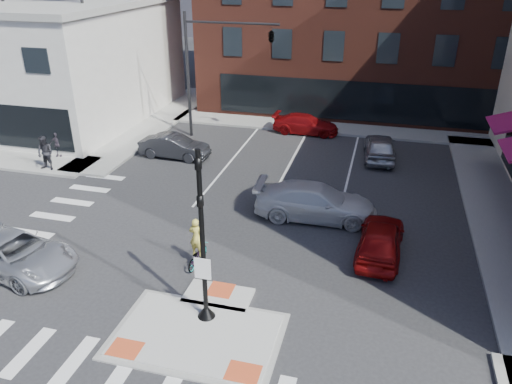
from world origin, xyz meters
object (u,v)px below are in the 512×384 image
(white_pickup, at_px, (316,202))
(pedestrian_b, at_px, (57,144))
(silver_suv, at_px, (12,253))
(bg_car_silver, at_px, (380,147))
(bg_car_dark, at_px, (174,146))
(pedestrian_a, at_px, (45,153))
(red_sedan, at_px, (381,239))
(cyclist, at_px, (197,249))
(bg_car_red, at_px, (306,124))

(white_pickup, xyz_separation_m, pedestrian_b, (-16.04, 3.50, 0.09))
(silver_suv, bearing_deg, bg_car_silver, -30.49)
(white_pickup, distance_m, bg_car_dark, 10.84)
(silver_suv, distance_m, bg_car_dark, 12.73)
(pedestrian_a, bearing_deg, red_sedan, -8.52)
(bg_car_silver, bearing_deg, red_sedan, 88.05)
(red_sedan, bearing_deg, silver_suv, 22.29)
(white_pickup, height_order, cyclist, cyclist)
(pedestrian_a, relative_size, pedestrian_b, 1.30)
(red_sedan, bearing_deg, pedestrian_b, -14.16)
(bg_car_silver, height_order, pedestrian_a, pedestrian_a)
(pedestrian_a, height_order, pedestrian_b, pedestrian_a)
(white_pickup, height_order, bg_car_dark, white_pickup)
(bg_car_silver, distance_m, cyclist, 15.00)
(bg_car_red, xyz_separation_m, cyclist, (-1.37, -17.08, 0.04))
(bg_car_red, height_order, cyclist, cyclist)
(silver_suv, relative_size, white_pickup, 0.95)
(bg_car_red, bearing_deg, red_sedan, -157.25)
(silver_suv, height_order, pedestrian_b, pedestrian_b)
(cyclist, bearing_deg, silver_suv, 21.96)
(red_sedan, height_order, cyclist, cyclist)
(bg_car_silver, distance_m, pedestrian_a, 19.27)
(pedestrian_b, bearing_deg, white_pickup, -23.03)
(white_pickup, xyz_separation_m, pedestrian_a, (-15.39, 1.50, 0.32))
(white_pickup, relative_size, bg_car_red, 1.26)
(silver_suv, relative_size, bg_car_silver, 1.21)
(silver_suv, relative_size, bg_car_red, 1.20)
(bg_car_silver, bearing_deg, bg_car_dark, 9.73)
(bg_car_red, bearing_deg, cyclist, 177.20)
(bg_car_red, relative_size, cyclist, 2.18)
(bg_car_red, height_order, pedestrian_b, pedestrian_b)
(white_pickup, distance_m, cyclist, 6.41)
(bg_car_dark, relative_size, cyclist, 2.06)
(bg_car_silver, bearing_deg, white_pickup, 68.65)
(bg_car_silver, bearing_deg, bg_car_red, -39.17)
(pedestrian_a, bearing_deg, bg_car_dark, 37.00)
(bg_car_silver, bearing_deg, silver_suv, 45.44)
(bg_car_dark, relative_size, pedestrian_b, 2.79)
(bg_car_silver, relative_size, cyclist, 2.16)
(bg_car_silver, bearing_deg, pedestrian_b, 10.53)
(red_sedan, distance_m, bg_car_silver, 10.95)
(silver_suv, xyz_separation_m, pedestrian_a, (-4.73, 8.72, 0.39))
(red_sedan, bearing_deg, bg_car_silver, -84.33)
(white_pickup, bearing_deg, pedestrian_b, 74.60)
(red_sedan, distance_m, bg_car_dark, 14.74)
(bg_car_dark, distance_m, bg_car_red, 9.48)
(bg_car_dark, bearing_deg, bg_car_red, -44.33)
(silver_suv, distance_m, bg_car_silver, 20.51)
(bg_car_silver, height_order, bg_car_red, bg_car_silver)
(silver_suv, relative_size, pedestrian_b, 3.55)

